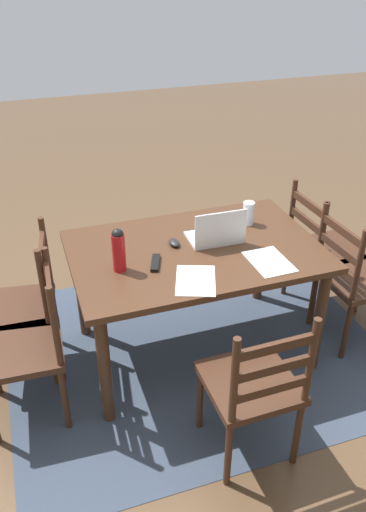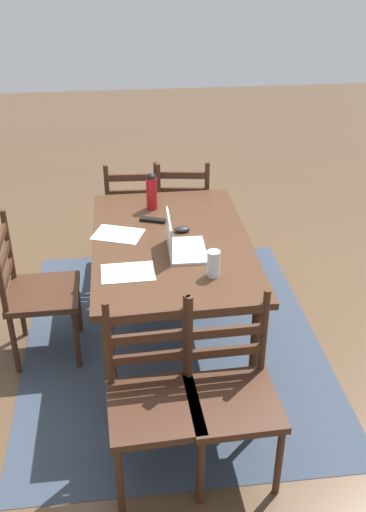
# 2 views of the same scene
# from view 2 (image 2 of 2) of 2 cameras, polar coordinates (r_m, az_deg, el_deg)

# --- Properties ---
(ground_plane) EXTENTS (14.00, 14.00, 0.00)m
(ground_plane) POSITION_cam_2_polar(r_m,az_deg,el_deg) (3.92, -1.06, -8.48)
(ground_plane) COLOR brown
(area_rug) EXTENTS (2.40, 1.97, 0.01)m
(area_rug) POSITION_cam_2_polar(r_m,az_deg,el_deg) (3.92, -1.06, -8.45)
(area_rug) COLOR #333D4C
(area_rug) RESTS_ON ground
(dining_table) EXTENTS (1.48, 0.96, 0.78)m
(dining_table) POSITION_cam_2_polar(r_m,az_deg,el_deg) (3.54, -1.16, 0.16)
(dining_table) COLOR #422819
(dining_table) RESTS_ON ground
(chair_left_near) EXTENTS (0.45, 0.45, 0.95)m
(chair_left_near) POSITION_cam_2_polar(r_m,az_deg,el_deg) (2.87, 4.89, -13.63)
(chair_left_near) COLOR #3D2316
(chair_left_near) RESTS_ON ground
(chair_right_far) EXTENTS (0.46, 0.46, 0.95)m
(chair_right_far) POSITION_cam_2_polar(r_m,az_deg,el_deg) (4.54, -4.87, 4.06)
(chair_right_far) COLOR #3D2316
(chair_right_far) RESTS_ON ground
(chair_far_head) EXTENTS (0.45, 0.45, 0.95)m
(chair_far_head) POSITION_cam_2_polar(r_m,az_deg,el_deg) (3.68, -14.46, -3.55)
(chair_far_head) COLOR #3D2316
(chair_far_head) RESTS_ON ground
(chair_right_near) EXTENTS (0.50, 0.50, 0.95)m
(chair_right_near) POSITION_cam_2_polar(r_m,az_deg,el_deg) (4.56, -0.08, 4.32)
(chair_right_near) COLOR #3D2316
(chair_right_near) RESTS_ON ground
(chair_left_far) EXTENTS (0.46, 0.46, 0.95)m
(chair_left_far) POSITION_cam_2_polar(r_m,az_deg,el_deg) (2.83, -3.02, -14.29)
(chair_left_far) COLOR #3D2316
(chair_left_far) RESTS_ON ground
(laptop) EXTENTS (0.32, 0.23, 0.23)m
(laptop) POSITION_cam_2_polar(r_m,az_deg,el_deg) (3.33, -0.37, 1.27)
(laptop) COLOR silver
(laptop) RESTS_ON dining_table
(water_bottle) EXTENTS (0.07, 0.07, 0.26)m
(water_bottle) POSITION_cam_2_polar(r_m,az_deg,el_deg) (3.85, -3.16, 6.59)
(water_bottle) COLOR #A81419
(water_bottle) RESTS_ON dining_table
(drinking_glass) EXTENTS (0.07, 0.07, 0.15)m
(drinking_glass) POSITION_cam_2_polar(r_m,az_deg,el_deg) (3.10, 3.07, -0.76)
(drinking_glass) COLOR silver
(drinking_glass) RESTS_ON dining_table
(computer_mouse) EXTENTS (0.07, 0.10, 0.03)m
(computer_mouse) POSITION_cam_2_polar(r_m,az_deg,el_deg) (3.58, -0.09, 2.69)
(computer_mouse) COLOR black
(computer_mouse) RESTS_ON dining_table
(tv_remote) EXTENTS (0.10, 0.17, 0.02)m
(tv_remote) POSITION_cam_2_polar(r_m,az_deg,el_deg) (3.72, -3.04, 3.62)
(tv_remote) COLOR black
(tv_remote) RESTS_ON dining_table
(paper_stack_left) EXTENTS (0.30, 0.35, 0.00)m
(paper_stack_left) POSITION_cam_2_polar(r_m,az_deg,el_deg) (3.58, -6.51, 2.18)
(paper_stack_left) COLOR white
(paper_stack_left) RESTS_ON dining_table
(paper_stack_right) EXTENTS (0.22, 0.30, 0.00)m
(paper_stack_right) POSITION_cam_2_polar(r_m,az_deg,el_deg) (3.18, -5.54, -1.65)
(paper_stack_right) COLOR white
(paper_stack_right) RESTS_ON dining_table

